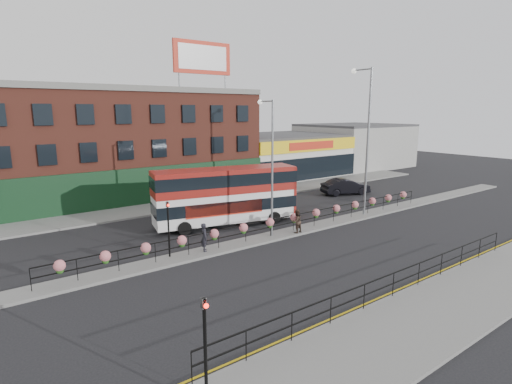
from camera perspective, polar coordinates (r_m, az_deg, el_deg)
ground at (r=27.28m, az=3.75°, el=-6.18°), size 120.00×120.00×0.00m
south_pavement at (r=20.25m, az=26.78°, el=-13.73°), size 60.00×4.00×0.15m
north_pavement at (r=36.93m, az=-8.28°, el=-1.42°), size 60.00×4.00×0.15m
median at (r=27.26m, az=3.75°, el=-6.03°), size 60.00×1.60×0.15m
yellow_line_inner at (r=21.28m, az=21.15°, el=-12.21°), size 60.00×0.10×0.01m
yellow_line_outer at (r=21.19m, az=21.57°, el=-12.35°), size 60.00×0.10×0.01m
brick_building at (r=41.93m, az=-18.55°, el=6.64°), size 25.00×12.21×10.30m
supermarket at (r=51.82m, az=3.24°, el=5.30°), size 15.00×12.25×5.30m
warehouse_east at (r=62.22m, az=13.81°, el=6.50°), size 14.50×12.00×6.30m
billboard at (r=40.11m, az=-7.65°, el=18.47°), size 6.00×0.29×4.40m
median_railing at (r=26.98m, az=3.78°, el=-4.06°), size 30.04×0.56×1.23m
south_railing at (r=19.15m, az=19.07°, el=-11.65°), size 20.04×0.05×1.12m
double_decker_bus at (r=29.06m, az=-4.28°, el=0.22°), size 10.74×4.64×4.23m
car at (r=41.06m, az=12.68°, el=0.77°), size 4.70×5.92×1.61m
pedestrian_a at (r=23.79m, az=-7.37°, el=-6.42°), size 0.91×0.85×1.70m
pedestrian_b at (r=27.19m, az=5.83°, el=-4.17°), size 0.86×0.70×1.61m
lamp_column_west at (r=25.76m, az=2.04°, el=5.07°), size 0.32×1.55×8.85m
lamp_column_east at (r=32.39m, az=15.36°, el=8.66°), size 0.41×1.99×11.37m
traffic_light_south at (r=11.63m, az=-7.33°, el=-18.69°), size 0.15×0.28×3.65m
traffic_light_median at (r=22.83m, az=-12.46°, el=-3.52°), size 0.15×0.28×3.65m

